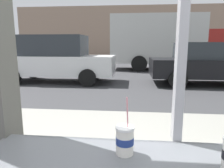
# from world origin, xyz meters

# --- Properties ---
(ground_plane) EXTENTS (60.00, 60.00, 0.00)m
(ground_plane) POSITION_xyz_m (0.00, 8.00, 0.00)
(ground_plane) COLOR #38383A
(sidewalk_strip) EXTENTS (16.00, 2.80, 0.13)m
(sidewalk_strip) POSITION_xyz_m (0.00, 1.60, 0.07)
(sidewalk_strip) COLOR gray
(sidewalk_strip) RESTS_ON ground
(building_facade_far) EXTENTS (28.00, 1.20, 5.92)m
(building_facade_far) POSITION_xyz_m (0.00, 23.98, 2.96)
(building_facade_far) COLOR gray
(building_facade_far) RESTS_ON ground
(soda_cup_right) EXTENTS (0.10, 0.10, 0.30)m
(soda_cup_right) POSITION_xyz_m (-0.30, -0.13, 1.01)
(soda_cup_right) COLOR silver
(soda_cup_right) RESTS_ON window_counter
(parked_car_white) EXTENTS (4.64, 1.89, 1.87)m
(parked_car_white) POSITION_xyz_m (-3.32, 7.01, 0.93)
(parked_car_white) COLOR silver
(parked_car_white) RESTS_ON ground
(parked_car_black) EXTENTS (4.53, 2.03, 1.58)m
(parked_car_black) POSITION_xyz_m (2.67, 7.01, 0.82)
(parked_car_black) COLOR black
(parked_car_black) RESTS_ON ground
(box_truck) EXTENTS (7.09, 2.44, 3.21)m
(box_truck) POSITION_xyz_m (1.78, 11.84, 1.72)
(box_truck) COLOR beige
(box_truck) RESTS_ON ground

